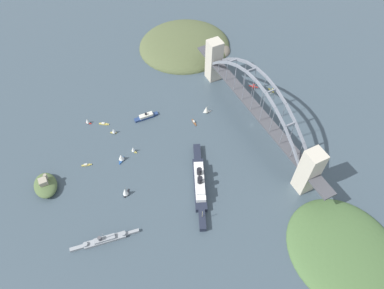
# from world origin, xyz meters

# --- Properties ---
(ground_plane) EXTENTS (1400.00, 1400.00, 0.00)m
(ground_plane) POSITION_xyz_m (0.00, 0.00, 0.00)
(ground_plane) COLOR #3D4C56
(harbor_arch_bridge) EXTENTS (255.38, 17.13, 73.74)m
(harbor_arch_bridge) POSITION_xyz_m (0.00, -0.00, 29.96)
(harbor_arch_bridge) COLOR beige
(harbor_arch_bridge) RESTS_ON ground
(headland_west_shore) EXTENTS (110.78, 100.46, 21.22)m
(headland_west_shore) POSITION_xyz_m (-170.10, 7.69, 0.00)
(headland_west_shore) COLOR #476638
(headland_west_shore) RESTS_ON ground
(headland_east_shore) EXTENTS (128.22, 133.21, 30.89)m
(headland_east_shore) POSITION_xyz_m (173.09, 1.88, 0.00)
(headland_east_shore) COLOR #515B38
(headland_east_shore) RESTS_ON ground
(ocean_liner) EXTENTS (95.63, 47.53, 19.36)m
(ocean_liner) POSITION_xyz_m (-46.54, 94.86, 5.43)
(ocean_liner) COLOR #1E2333
(ocean_liner) RESTS_ON ground
(naval_cruiser) EXTENTS (13.54, 64.32, 15.71)m
(naval_cruiser) POSITION_xyz_m (-59.79, 202.07, 2.51)
(naval_cruiser) COLOR gray
(naval_cruiser) RESTS_ON ground
(harbor_ferry_steamer) EXTENTS (7.20, 29.91, 7.81)m
(harbor_ferry_steamer) POSITION_xyz_m (67.71, 108.21, 2.36)
(harbor_ferry_steamer) COLOR navy
(harbor_ferry_steamer) RESTS_ON ground
(fort_island_mid_harbor) EXTENTS (32.03, 22.93, 15.91)m
(fort_island_mid_harbor) POSITION_xyz_m (22.89, 237.72, 5.34)
(fort_island_mid_harbor) COLOR #4C6038
(fort_island_mid_harbor) RESTS_ON ground
(seaplane_taxiing_near_bridge) EXTENTS (10.00, 10.08, 4.94)m
(seaplane_taxiing_near_bridge) POSITION_xyz_m (52.97, -36.87, 2.12)
(seaplane_taxiing_near_bridge) COLOR #B7B7B2
(seaplane_taxiing_near_bridge) RESTS_ON ground
(seaplane_second_in_formation) EXTENTS (9.50, 7.80, 4.88)m
(seaplane_second_in_formation) POSITION_xyz_m (36.15, -53.27, 2.01)
(seaplane_second_in_formation) COLOR #B7B7B2
(seaplane_second_in_formation) RESTS_ON ground
(small_boat_0) EXTENTS (9.13, 9.18, 12.26)m
(small_boat_0) POSITION_xyz_m (-21.82, 167.06, 5.69)
(small_boat_0) COLOR black
(small_boat_0) RESTS_ON ground
(small_boat_1) EXTENTS (6.62, 10.61, 10.72)m
(small_boat_1) POSITION_xyz_m (42.64, 38.78, 4.97)
(small_boat_1) COLOR silver
(small_boat_1) RESTS_ON ground
(small_boat_2) EXTENTS (11.59, 2.45, 2.15)m
(small_boat_2) POSITION_xyz_m (34.29, 59.95, 0.76)
(small_boat_2) COLOR brown
(small_boat_2) RESTS_ON ground
(small_boat_3) EXTENTS (8.21, 11.01, 2.21)m
(small_boat_3) POSITION_xyz_m (80.75, 157.60, 0.80)
(small_boat_3) COLOR gold
(small_boat_3) RESTS_ON ground
(small_boat_4) EXTENTS (9.50, 9.18, 10.46)m
(small_boat_4) POSITION_xyz_m (21.45, 156.18, 4.84)
(small_boat_4) COLOR #234C8C
(small_boat_4) RESTS_ON ground
(small_boat_5) EXTENTS (4.38, 10.85, 2.45)m
(small_boat_5) POSITION_xyz_m (31.84, 193.07, 0.87)
(small_boat_5) COLOR gold
(small_boat_5) RESTS_ON ground
(small_boat_6) EXTENTS (6.72, 5.43, 8.72)m
(small_boat_6) POSITION_xyz_m (26.25, 140.34, 4.03)
(small_boat_6) COLOR gold
(small_boat_6) RESTS_ON ground
(small_boat_7) EXTENTS (5.74, 7.13, 8.78)m
(small_boat_7) POSITION_xyz_m (62.07, 151.00, 4.11)
(small_boat_7) COLOR gold
(small_boat_7) RESTS_ON ground
(small_boat_8) EXTENTS (6.52, 6.36, 8.68)m
(small_boat_8) POSITION_xyz_m (90.88, 173.81, 4.05)
(small_boat_8) COLOR #B2231E
(small_boat_8) RESTS_ON ground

